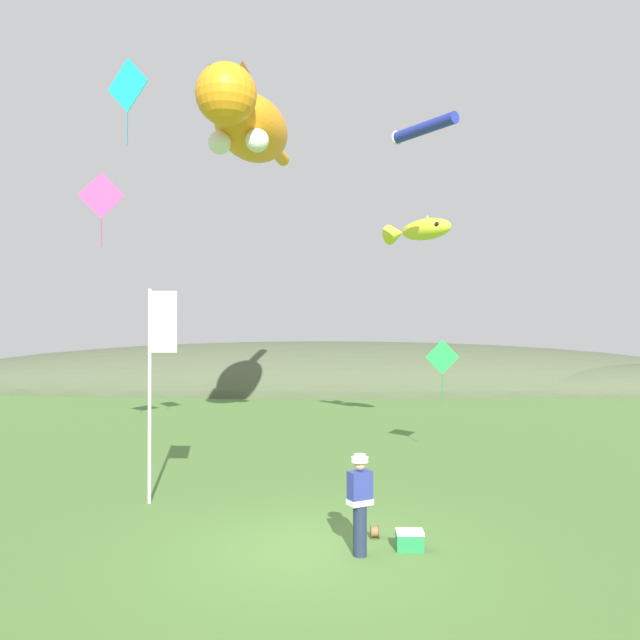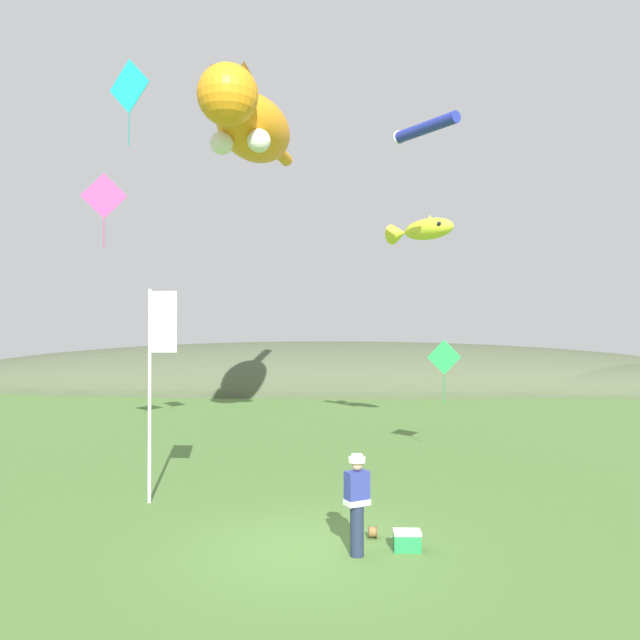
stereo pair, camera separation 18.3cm
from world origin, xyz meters
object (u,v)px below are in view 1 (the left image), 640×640
object	(u,v)px
kite_diamond_teal	(128,86)
kite_diamond_pink	(101,196)
picnic_cooler	(410,540)
kite_diamond_green	(442,358)
festival_banner_pole	(156,363)
kite_spool	(375,532)
festival_attendant	(360,501)
kite_fish_windsock	(419,230)
kite_tube_streamer	(424,128)
kite_giant_cat	(247,124)

from	to	relation	value
kite_diamond_teal	kite_diamond_pink	size ratio (longest dim) A/B	1.04
picnic_cooler	kite_diamond_green	world-z (taller)	kite_diamond_green
festival_banner_pole	kite_spool	bearing A→B (deg)	-24.94
festival_attendant	kite_diamond_green	bearing A→B (deg)	70.80
kite_spool	kite_fish_windsock	size ratio (longest dim) A/B	0.09
kite_diamond_pink	kite_diamond_green	bearing A→B (deg)	1.04
kite_spool	picnic_cooler	world-z (taller)	picnic_cooler
festival_attendant	kite_spool	distance (m)	1.28
kite_tube_streamer	festival_banner_pole	bearing A→B (deg)	-146.12
festival_attendant	kite_fish_windsock	world-z (taller)	kite_fish_windsock
festival_attendant	kite_tube_streamer	distance (m)	12.05
kite_diamond_green	festival_banner_pole	bearing A→B (deg)	-144.69
kite_spool	picnic_cooler	xyz separation A→B (m)	(0.58, -0.64, 0.06)
festival_banner_pole	kite_fish_windsock	world-z (taller)	kite_fish_windsock
kite_giant_cat	kite_diamond_teal	xyz separation A→B (m)	(-2.82, -3.62, -0.11)
kite_giant_cat	kite_tube_streamer	size ratio (longest dim) A/B	3.69
kite_fish_windsock	kite_tube_streamer	world-z (taller)	kite_tube_streamer
kite_diamond_green	kite_diamond_teal	distance (m)	12.09
festival_attendant	kite_fish_windsock	xyz separation A→B (m)	(2.57, 10.91, 6.44)
festival_attendant	kite_tube_streamer	world-z (taller)	kite_tube_streamer
kite_giant_cat	festival_attendant	bearing A→B (deg)	-71.17
festival_attendant	kite_giant_cat	bearing A→B (deg)	108.83
kite_fish_windsock	kite_diamond_pink	world-z (taller)	kite_diamond_pink
kite_fish_windsock	kite_tube_streamer	size ratio (longest dim) A/B	1.19
kite_tube_streamer	kite_diamond_pink	distance (m)	10.10
kite_diamond_pink	kite_spool	bearing A→B (deg)	-42.50
kite_tube_streamer	kite_diamond_green	world-z (taller)	kite_tube_streamer
kite_diamond_green	kite_diamond_pink	world-z (taller)	kite_diamond_pink
festival_attendant	festival_banner_pole	bearing A→B (deg)	144.89
festival_attendant	kite_spool	bearing A→B (deg)	70.62
kite_spool	kite_giant_cat	bearing A→B (deg)	112.45
festival_banner_pole	kite_tube_streamer	size ratio (longest dim) A/B	2.25
kite_spool	kite_giant_cat	xyz separation A→B (m)	(-3.64, 8.82, 10.67)
kite_spool	kite_giant_cat	world-z (taller)	kite_giant_cat
kite_tube_streamer	kite_diamond_teal	distance (m)	8.58
kite_spool	kite_giant_cat	size ratio (longest dim) A/B	0.03
picnic_cooler	kite_fish_windsock	xyz separation A→B (m)	(1.67, 10.63, 7.22)
kite_spool	kite_diamond_pink	distance (m)	13.43
festival_attendant	kite_diamond_green	world-z (taller)	kite_diamond_green
kite_fish_windsock	kite_diamond_pink	xyz separation A→B (m)	(-10.23, -2.68, 0.68)
kite_giant_cat	kite_diamond_pink	size ratio (longest dim) A/B	3.45
kite_giant_cat	kite_diamond_green	world-z (taller)	kite_giant_cat
festival_attendant	kite_spool	world-z (taller)	festival_attendant
kite_diamond_pink	kite_giant_cat	bearing A→B (deg)	19.17
kite_giant_cat	kite_fish_windsock	distance (m)	6.90
festival_banner_pole	kite_giant_cat	distance (m)	10.12
festival_banner_pole	kite_diamond_teal	distance (m)	8.22
kite_spool	kite_tube_streamer	distance (m)	12.10
kite_diamond_green	kite_spool	bearing A→B (deg)	-109.18
kite_tube_streamer	kite_diamond_green	bearing A→B (deg)	47.11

